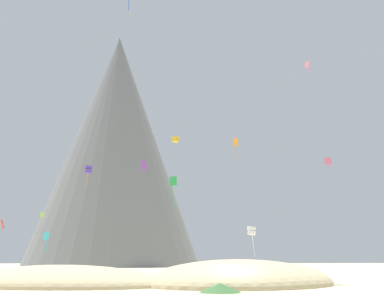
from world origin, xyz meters
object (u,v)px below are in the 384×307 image
at_px(kite_lime_low, 42,221).
at_px(kite_cyan_low, 46,236).
at_px(kite_white_low, 251,231).
at_px(bush_far_left, 251,273).
at_px(kite_green_low, 173,184).
at_px(kite_pink_high, 308,71).
at_px(kite_indigo_mid, 89,170).
at_px(bush_near_left, 220,288).
at_px(kite_gold_mid, 175,139).
at_px(bush_far_right, 51,276).
at_px(kite_violet_mid, 144,169).
at_px(kite_orange_mid, 236,144).
at_px(rock_massif, 114,161).
at_px(kite_red_low, 2,228).
at_px(bush_ridge_crest, 2,277).
at_px(kite_rainbow_mid, 328,161).

xyz_separation_m(kite_lime_low, kite_cyan_low, (-1.47, 13.10, -1.83)).
xyz_separation_m(kite_white_low, kite_cyan_low, (-32.85, 23.23, 0.12)).
height_order(bush_far_left, kite_green_low, kite_green_low).
relative_size(kite_pink_high, kite_lime_low, 1.16).
bearing_deg(kite_indigo_mid, bush_near_left, 91.16).
bearing_deg(kite_gold_mid, kite_white_low, -153.19).
bearing_deg(kite_indigo_mid, kite_cyan_low, -26.10).
bearing_deg(bush_far_left, kite_indigo_mid, 123.79).
height_order(bush_near_left, kite_lime_low, kite_lime_low).
bearing_deg(bush_far_right, kite_white_low, 31.32).
bearing_deg(kite_violet_mid, bush_far_right, 98.68).
bearing_deg(kite_green_low, kite_orange_mid, 94.15).
bearing_deg(kite_pink_high, rock_massif, -31.85).
distance_m(kite_lime_low, kite_violet_mid, 19.07).
relative_size(bush_far_right, kite_cyan_low, 0.60).
bearing_deg(kite_orange_mid, kite_white_low, 167.72).
height_order(bush_far_right, kite_red_low, kite_red_low).
bearing_deg(kite_cyan_low, kite_white_low, 82.78).
distance_m(kite_indigo_mid, kite_cyan_low, 14.39).
height_order(bush_ridge_crest, kite_lime_low, kite_lime_low).
bearing_deg(kite_gold_mid, bush_near_left, 152.69).
bearing_deg(kite_cyan_low, bush_far_left, 68.14).
distance_m(bush_ridge_crest, kite_pink_high, 48.28).
bearing_deg(kite_orange_mid, bush_far_left, 161.37).
height_order(kite_cyan_low, kite_violet_mid, kite_violet_mid).
bearing_deg(kite_indigo_mid, bush_ridge_crest, 71.38).
xyz_separation_m(bush_far_right, kite_red_low, (-9.37, 15.55, 5.90)).
height_order(kite_pink_high, kite_red_low, kite_pink_high).
xyz_separation_m(bush_ridge_crest, kite_rainbow_mid, (41.96, 16.22, 16.20)).
distance_m(kite_green_low, kite_cyan_low, 30.38).
xyz_separation_m(kite_indigo_mid, kite_cyan_low, (-7.34, 1.87, -12.24)).
height_order(rock_massif, kite_gold_mid, rock_massif).
bearing_deg(bush_far_left, kite_lime_low, 141.87).
bearing_deg(kite_green_low, kite_violet_mid, -107.86).
xyz_separation_m(bush_far_right, rock_massif, (2.60, 86.37, 29.59)).
bearing_deg(kite_pink_high, kite_green_low, 10.30).
relative_size(kite_indigo_mid, kite_lime_low, 0.88).
xyz_separation_m(bush_far_left, bush_far_right, (-22.30, -3.51, -0.15)).
relative_size(kite_orange_mid, kite_white_low, 0.91).
height_order(bush_far_right, kite_violet_mid, kite_violet_mid).
bearing_deg(kite_pink_high, kite_gold_mid, -1.50).
xyz_separation_m(bush_far_left, bush_near_left, (-8.54, -26.54, -0.14)).
height_order(kite_green_low, kite_violet_mid, kite_violet_mid).
distance_m(bush_ridge_crest, bush_far_right, 4.87).
height_order(kite_green_low, kite_rainbow_mid, kite_rainbow_mid).
height_order(bush_ridge_crest, kite_green_low, kite_green_low).
bearing_deg(kite_orange_mid, bush_far_right, 126.56).
bearing_deg(bush_far_right, kite_rainbow_mid, 21.47).
relative_size(bush_near_left, kite_white_low, 0.62).
bearing_deg(rock_massif, bush_near_left, -84.17).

